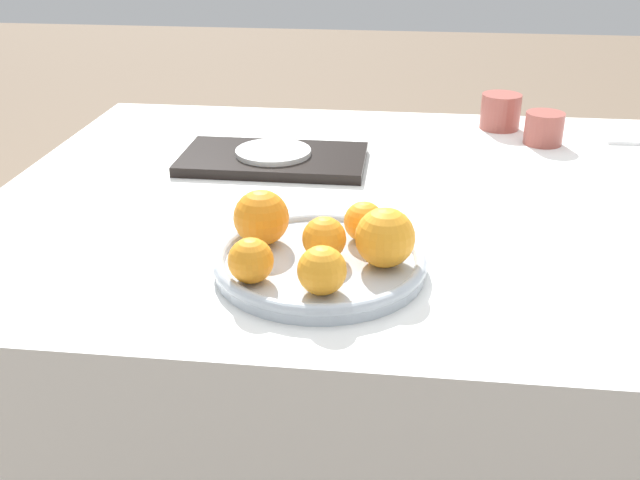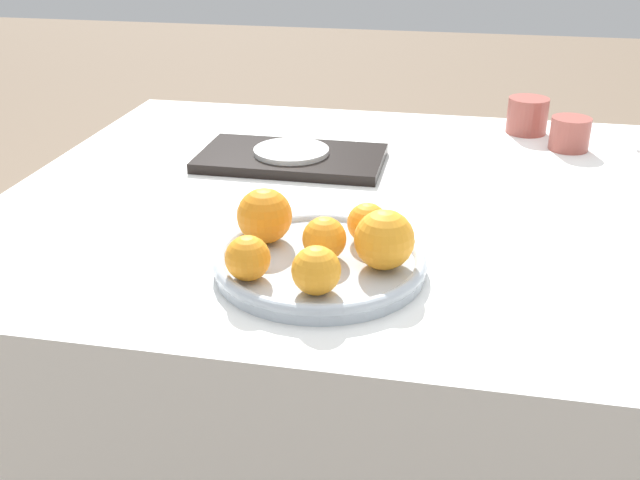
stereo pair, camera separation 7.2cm
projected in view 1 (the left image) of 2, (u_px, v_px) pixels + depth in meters
The scene contains 13 objects.
table at pixel (407, 366), 1.49m from camera, with size 1.51×1.09×0.73m.
fruit_platter at pixel (320, 262), 1.06m from camera, with size 0.30×0.30×0.03m.
orange_0 at pixel (324, 238), 1.05m from camera, with size 0.06×0.06×0.06m.
orange_1 at pixel (251, 261), 0.99m from camera, with size 0.06×0.06×0.06m.
orange_2 at pixel (322, 270), 0.96m from camera, with size 0.06×0.06×0.06m.
orange_3 at pixel (261, 218), 1.09m from camera, with size 0.08×0.08×0.08m.
orange_4 at pixel (385, 238), 1.03m from camera, with size 0.08×0.08×0.08m.
orange_5 at pixel (364, 221), 1.10m from camera, with size 0.06×0.06×0.06m.
serving_tray at pixel (273, 159), 1.48m from camera, with size 0.36×0.20×0.02m.
side_plate at pixel (273, 152), 1.47m from camera, with size 0.15×0.15×0.01m.
cup_0 at pixel (544, 128), 1.59m from camera, with size 0.08×0.08×0.07m.
cup_1 at pixel (501, 111), 1.69m from camera, with size 0.09×0.09×0.08m.
napkin at pixel (629, 136), 1.64m from camera, with size 0.11×0.11×0.01m.
Camera 1 is at (-0.03, -1.25, 1.23)m, focal length 42.00 mm.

